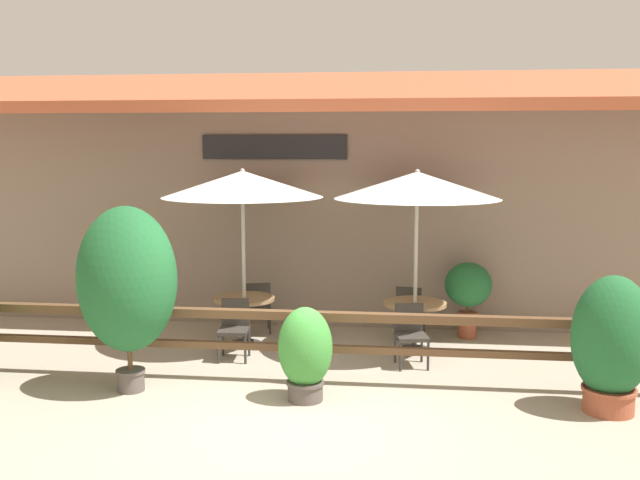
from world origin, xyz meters
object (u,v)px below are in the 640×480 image
object	(u,v)px
chair_near_streetside	(234,326)
chair_middle_streetside	(411,332)
patio_umbrella_near	(243,184)
potted_plant_entrance_palm	(305,352)
chair_near_wallside	(258,304)
dining_table_near	(244,307)
patio_umbrella_middle	(417,185)
chair_middle_wallside	(410,309)
potted_plant_broad_leaf	(468,288)
potted_plant_small_flowering	(127,281)
dining_table_middle	(415,312)
potted_plant_corner_fern	(612,342)

from	to	relation	value
chair_near_streetside	chair_middle_streetside	bearing A→B (deg)	-4.92
patio_umbrella_near	potted_plant_entrance_palm	size ratio (longest dim) A/B	2.36
chair_near_wallside	potted_plant_entrance_palm	world-z (taller)	potted_plant_entrance_palm
dining_table_near	chair_near_wallside	world-z (taller)	chair_near_wallside
chair_middle_streetside	patio_umbrella_middle	bearing A→B (deg)	72.93
chair_middle_wallside	patio_umbrella_near	bearing A→B (deg)	26.08
chair_middle_wallside	potted_plant_broad_leaf	world-z (taller)	potted_plant_broad_leaf
chair_near_wallside	potted_plant_entrance_palm	xyz separation A→B (m)	(1.19, -2.96, 0.12)
potted_plant_small_flowering	potted_plant_broad_leaf	distance (m)	5.34
patio_umbrella_middle	chair_middle_wallside	world-z (taller)	patio_umbrella_middle
potted_plant_broad_leaf	patio_umbrella_near	bearing A→B (deg)	-166.30
dining_table_middle	potted_plant_broad_leaf	size ratio (longest dim) A/B	0.77
chair_near_wallside	dining_table_middle	xyz separation A→B (m)	(2.51, -0.73, 0.12)
potted_plant_broad_leaf	dining_table_near	bearing A→B (deg)	-166.30
chair_middle_streetside	chair_middle_wallside	bearing A→B (deg)	78.33
dining_table_middle	chair_middle_wallside	world-z (taller)	chair_middle_wallside
chair_middle_streetside	potted_plant_broad_leaf	distance (m)	1.83
patio_umbrella_near	dining_table_near	world-z (taller)	patio_umbrella_near
patio_umbrella_near	patio_umbrella_middle	bearing A→B (deg)	-0.69
potted_plant_corner_fern	potted_plant_entrance_palm	world-z (taller)	potted_plant_corner_fern
potted_plant_entrance_palm	potted_plant_broad_leaf	distance (m)	3.77
chair_near_streetside	chair_middle_streetside	xyz separation A→B (m)	(2.50, -0.02, 0.00)
dining_table_middle	potted_plant_small_flowering	bearing A→B (deg)	-148.69
potted_plant_broad_leaf	patio_umbrella_middle	bearing A→B (deg)	-134.31
chair_near_streetside	potted_plant_corner_fern	distance (m)	4.99
chair_middle_wallside	potted_plant_entrance_palm	distance (m)	3.18
potted_plant_broad_leaf	chair_near_streetside	bearing A→B (deg)	-155.74
patio_umbrella_near	chair_near_wallside	xyz separation A→B (m)	(0.06, 0.70, -1.98)
patio_umbrella_middle	chair_middle_wallside	xyz separation A→B (m)	(-0.07, 0.69, -1.98)
patio_umbrella_near	chair_near_streetside	xyz separation A→B (m)	(0.01, -0.70, -1.98)
potted_plant_corner_fern	potted_plant_entrance_palm	size ratio (longest dim) A/B	1.40
potted_plant_corner_fern	potted_plant_broad_leaf	size ratio (longest dim) A/B	1.32
potted_plant_entrance_palm	patio_umbrella_near	bearing A→B (deg)	119.01
potted_plant_corner_fern	potted_plant_broad_leaf	distance (m)	3.34
chair_middle_streetside	dining_table_middle	bearing A→B (deg)	72.93
dining_table_near	chair_near_streetside	bearing A→B (deg)	-89.08
chair_near_streetside	potted_plant_broad_leaf	distance (m)	3.75
dining_table_near	potted_plant_broad_leaf	world-z (taller)	potted_plant_broad_leaf
patio_umbrella_near	potted_plant_entrance_palm	distance (m)	3.18
patio_umbrella_middle	dining_table_middle	bearing A→B (deg)	75.96
patio_umbrella_near	dining_table_near	size ratio (longest dim) A/B	2.92
dining_table_near	chair_near_wallside	distance (m)	0.72
chair_near_wallside	dining_table_middle	world-z (taller)	chair_near_wallside
chair_middle_wallside	potted_plant_corner_fern	xyz separation A→B (m)	(2.24, -2.89, 0.35)
chair_near_streetside	patio_umbrella_middle	xyz separation A→B (m)	(2.56, 0.67, 1.98)
chair_middle_streetside	chair_middle_wallside	world-z (taller)	same
chair_near_wallside	patio_umbrella_middle	size ratio (longest dim) A/B	0.31
patio_umbrella_near	chair_near_streetside	world-z (taller)	patio_umbrella_near
chair_middle_wallside	dining_table_near	bearing A→B (deg)	26.08
chair_middle_wallside	potted_plant_corner_fern	distance (m)	3.67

